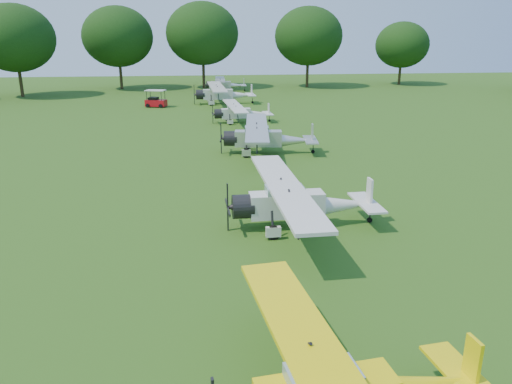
# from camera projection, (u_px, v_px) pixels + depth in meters

# --- Properties ---
(ground) EXTENTS (160.00, 160.00, 0.00)m
(ground) POSITION_uv_depth(u_px,v_px,m) (265.00, 209.00, 25.13)
(ground) COLOR #215014
(ground) RESTS_ON ground
(tree_belt) EXTENTS (137.36, 130.27, 14.52)m
(tree_belt) POSITION_uv_depth(u_px,v_px,m) (342.00, 43.00, 23.21)
(tree_belt) COLOR #2E2312
(tree_belt) RESTS_ON ground
(aircraft_3) EXTENTS (7.01, 11.14, 2.20)m
(aircraft_3) POSITION_uv_depth(u_px,v_px,m) (298.00, 200.00, 22.50)
(aircraft_3) COLOR silver
(aircraft_3) RESTS_ON ground
(aircraft_4) EXTENTS (7.12, 11.31, 2.22)m
(aircraft_4) POSITION_uv_depth(u_px,v_px,m) (265.00, 136.00, 36.16)
(aircraft_4) COLOR silver
(aircraft_4) RESTS_ON ground
(aircraft_5) EXTENTS (5.90, 9.40, 1.85)m
(aircraft_5) POSITION_uv_depth(u_px,v_px,m) (240.00, 112.00, 48.45)
(aircraft_5) COLOR silver
(aircraft_5) RESTS_ON ground
(aircraft_6) EXTENTS (7.52, 11.96, 2.36)m
(aircraft_6) POSITION_uv_depth(u_px,v_px,m) (222.00, 93.00, 60.84)
(aircraft_6) COLOR silver
(aircraft_6) RESTS_ON ground
(aircraft_7) EXTENTS (6.17, 9.81, 1.94)m
(aircraft_7) POSITION_uv_depth(u_px,v_px,m) (224.00, 84.00, 73.70)
(aircraft_7) COLOR silver
(aircraft_7) RESTS_ON ground
(golf_cart) EXTENTS (2.61, 2.01, 1.98)m
(golf_cart) POSITION_uv_depth(u_px,v_px,m) (156.00, 101.00, 58.56)
(golf_cart) COLOR #B20C15
(golf_cart) RESTS_ON ground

